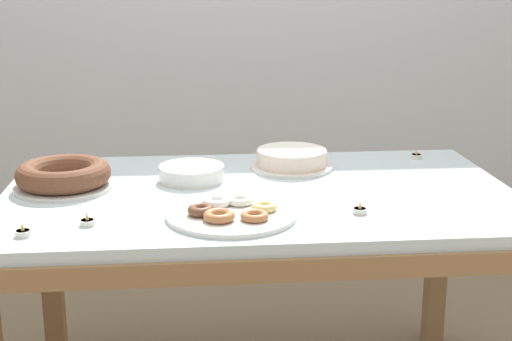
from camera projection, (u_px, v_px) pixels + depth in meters
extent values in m
cube|color=silver|center=(259.00, 196.00, 2.20)|extent=(1.56, 0.92, 0.04)
cube|color=olive|center=(275.00, 266.00, 1.79)|extent=(1.60, 0.08, 0.06)
cube|color=olive|center=(248.00, 173.00, 2.63)|extent=(1.60, 0.08, 0.06)
cube|color=olive|center=(9.00, 218.00, 2.14)|extent=(0.08, 0.95, 0.06)
cube|color=olive|center=(495.00, 204.00, 2.27)|extent=(0.08, 0.95, 0.06)
cube|color=olive|center=(51.00, 270.00, 2.64)|extent=(0.07, 0.07, 0.71)
cube|color=olive|center=(437.00, 257.00, 2.76)|extent=(0.07, 0.07, 0.71)
cylinder|color=silver|center=(292.00, 167.00, 2.43)|extent=(0.28, 0.28, 0.01)
cylinder|color=beige|center=(292.00, 158.00, 2.43)|extent=(0.24, 0.24, 0.05)
cylinder|color=white|center=(292.00, 150.00, 2.42)|extent=(0.23, 0.23, 0.01)
cylinder|color=silver|center=(64.00, 187.00, 2.21)|extent=(0.31, 0.31, 0.01)
torus|color=brown|center=(63.00, 174.00, 2.20)|extent=(0.29, 0.29, 0.07)
cylinder|color=silver|center=(232.00, 214.00, 1.95)|extent=(0.36, 0.36, 0.01)
torus|color=#EAD184|center=(264.00, 207.00, 1.96)|extent=(0.07, 0.07, 0.02)
torus|color=white|center=(240.00, 200.00, 2.01)|extent=(0.08, 0.08, 0.02)
torus|color=white|center=(216.00, 202.00, 2.00)|extent=(0.08, 0.08, 0.02)
torus|color=brown|center=(201.00, 210.00, 1.92)|extent=(0.07, 0.07, 0.03)
torus|color=#B27042|center=(219.00, 216.00, 1.88)|extent=(0.08, 0.08, 0.02)
torus|color=#B27042|center=(255.00, 216.00, 1.88)|extent=(0.08, 0.08, 0.02)
cylinder|color=silver|center=(192.00, 179.00, 2.29)|extent=(0.21, 0.21, 0.01)
cylinder|color=silver|center=(192.00, 176.00, 2.29)|extent=(0.21, 0.21, 0.01)
cylinder|color=silver|center=(192.00, 173.00, 2.29)|extent=(0.21, 0.21, 0.01)
cylinder|color=silver|center=(191.00, 170.00, 2.28)|extent=(0.21, 0.21, 0.01)
cylinder|color=silver|center=(191.00, 167.00, 2.28)|extent=(0.21, 0.21, 0.01)
cylinder|color=silver|center=(416.00, 156.00, 2.57)|extent=(0.04, 0.04, 0.02)
cylinder|color=white|center=(416.00, 155.00, 2.57)|extent=(0.03, 0.03, 0.00)
cone|color=#F9B74C|center=(416.00, 151.00, 2.56)|extent=(0.01, 0.01, 0.02)
cylinder|color=silver|center=(23.00, 233.00, 1.80)|extent=(0.04, 0.04, 0.02)
cylinder|color=white|center=(23.00, 231.00, 1.80)|extent=(0.03, 0.03, 0.00)
cone|color=#F9B74C|center=(22.00, 226.00, 1.80)|extent=(0.01, 0.01, 0.02)
cylinder|color=silver|center=(360.00, 211.00, 1.97)|extent=(0.04, 0.04, 0.02)
cylinder|color=white|center=(360.00, 209.00, 1.97)|extent=(0.03, 0.03, 0.00)
cone|color=#F9B74C|center=(360.00, 204.00, 1.97)|extent=(0.01, 0.01, 0.02)
cylinder|color=silver|center=(87.00, 223.00, 1.88)|extent=(0.04, 0.04, 0.02)
cylinder|color=white|center=(87.00, 220.00, 1.88)|extent=(0.03, 0.03, 0.00)
cone|color=#F9B74C|center=(87.00, 216.00, 1.88)|extent=(0.01, 0.01, 0.02)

